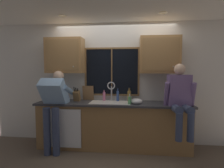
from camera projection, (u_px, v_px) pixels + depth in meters
The scene contains 25 objects.
back_wall at pixel (115, 83), 4.00m from camera, with size 5.38×0.12×2.55m, color silver.
ceiling_downlight_left at pixel (62, 16), 3.34m from camera, with size 0.14×0.14×0.01m, color #FFEAB2.
ceiling_downlight_right at pixel (163, 13), 3.15m from camera, with size 0.14×0.14×0.01m, color #FFEAB2.
window_glass at pixel (112, 72), 3.92m from camera, with size 1.10×0.02×0.95m, color black.
window_frame_top at pixel (112, 48), 3.87m from camera, with size 1.17×0.02×0.04m, color brown.
window_frame_bottom at pixel (112, 95), 3.95m from camera, with size 1.17×0.02×0.04m, color brown.
window_frame_left at pixel (86, 72), 3.97m from camera, with size 0.04×0.02×0.95m, color brown.
window_frame_right at pixel (139, 72), 3.85m from camera, with size 0.04×0.02×0.95m, color brown.
window_mullion_center at pixel (112, 72), 3.91m from camera, with size 0.02×0.02×0.95m, color brown.
lower_cabinet_run at pixel (113, 126), 3.73m from camera, with size 2.98×0.58×0.88m, color olive.
countertop at pixel (113, 103), 3.67m from camera, with size 3.04×0.62×0.04m, color #38383D.
dishwasher_front at pixel (66, 128), 3.50m from camera, with size 0.60×0.02×0.74m, color white.
upper_cabinet_left at pixel (65, 56), 3.84m from camera, with size 0.77×0.36×0.72m.
upper_cabinet_right at pixel (160, 55), 3.63m from camera, with size 0.77×0.36×0.72m.
sink at pixel (110, 107), 3.69m from camera, with size 0.80×0.46×0.21m.
faucet at pixel (112, 89), 3.84m from camera, with size 0.18×0.09×0.40m.
person_standing at pixel (54, 102), 3.49m from camera, with size 0.53×0.70×1.55m.
person_sitting_on_counter at pixel (180, 96), 3.26m from camera, with size 0.54×0.62×1.26m.
knife_block at pixel (77, 96), 3.80m from camera, with size 0.12×0.18×0.32m.
cutting_board at pixel (88, 93), 3.94m from camera, with size 0.23×0.02×0.31m, color #997047.
mixing_bowl at pixel (137, 101), 3.52m from camera, with size 0.22×0.22×0.11m, color silver.
soap_dispenser at pixel (130, 100), 3.49m from camera, with size 0.06×0.07×0.20m.
bottle_green_glass at pixel (104, 96), 3.88m from camera, with size 0.06×0.06×0.23m.
bottle_tall_clear at pixel (118, 96), 3.82m from camera, with size 0.05×0.05×0.27m.
bottle_amber_small at pixel (129, 96), 3.80m from camera, with size 0.07×0.07×0.28m.
Camera 1 is at (0.38, -3.91, 1.59)m, focal length 29.59 mm.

